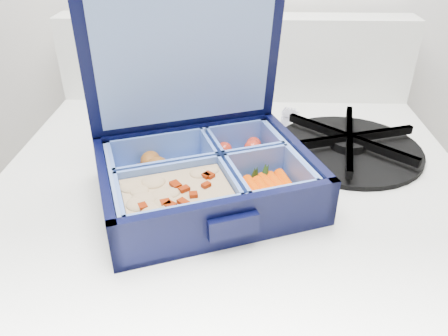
# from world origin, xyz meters

# --- Properties ---
(bento_box) EXTENTS (0.28, 0.25, 0.05)m
(bento_box) POSITION_xyz_m (0.22, 1.64, 0.90)
(bento_box) COLOR black
(bento_box) RESTS_ON stove
(burner_grate) EXTENTS (0.25, 0.25, 0.03)m
(burner_grate) POSITION_xyz_m (0.40, 1.75, 0.89)
(burner_grate) COLOR black
(burner_grate) RESTS_ON stove
(burner_grate_rear) EXTENTS (0.18, 0.18, 0.02)m
(burner_grate_rear) POSITION_xyz_m (0.13, 1.81, 0.89)
(burner_grate_rear) COLOR black
(burner_grate_rear) RESTS_ON stove
(fork) EXTENTS (0.09, 0.18, 0.01)m
(fork) POSITION_xyz_m (0.30, 1.78, 0.88)
(fork) COLOR silver
(fork) RESTS_ON stove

